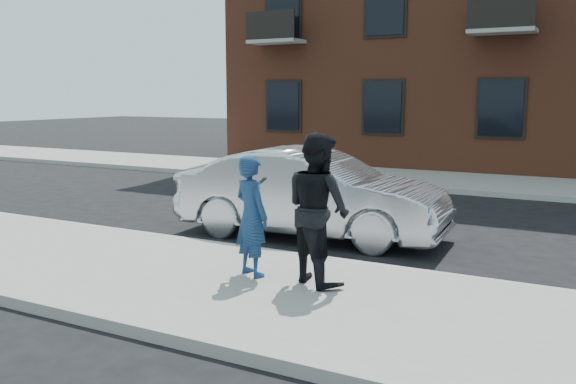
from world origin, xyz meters
The scene contains 8 objects.
ground centered at (0.00, 0.00, 0.00)m, with size 100.00×100.00×0.00m, color black.
near_sidewalk centered at (0.00, -0.25, 0.07)m, with size 50.00×3.50×0.15m, color gray.
near_curb centered at (0.00, 1.55, 0.07)m, with size 50.00×0.10×0.15m, color #999691.
far_sidewalk centered at (0.00, 11.25, 0.07)m, with size 50.00×3.50×0.15m, color gray.
far_curb centered at (0.00, 9.45, 0.07)m, with size 50.00×0.10×0.15m, color #999691.
silver_sedan centered at (-1.63, 3.20, 0.82)m, with size 1.73×4.95×1.63m, color #B7BABF.
man_hoodie centered at (-1.09, 0.21, 0.98)m, with size 0.72×0.61×1.67m.
man_peacoat centered at (-0.15, 0.35, 1.15)m, with size 1.21×1.13×1.99m.
Camera 1 is at (3.18, -6.74, 2.62)m, focal length 38.00 mm.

